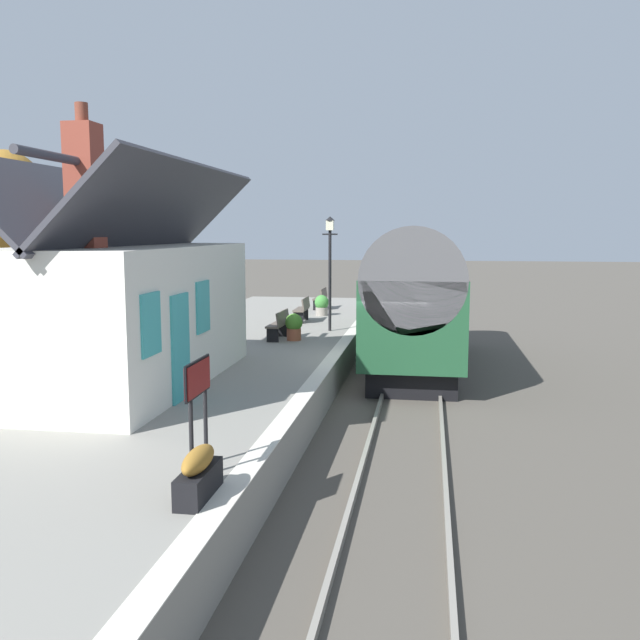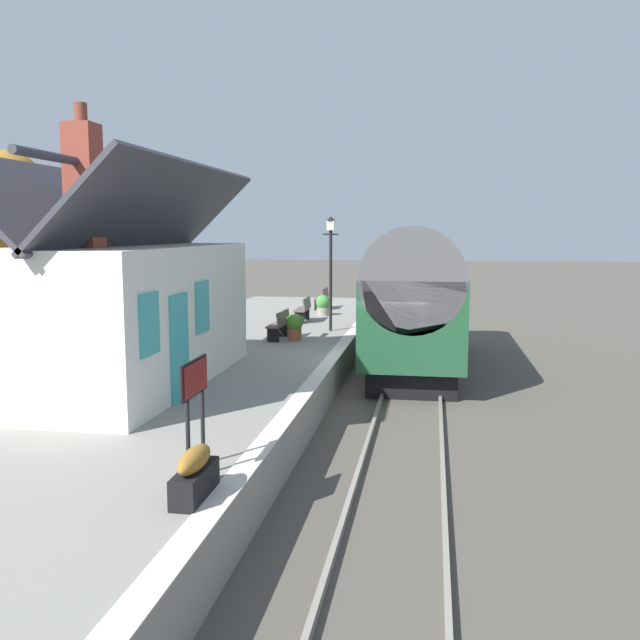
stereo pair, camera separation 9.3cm
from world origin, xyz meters
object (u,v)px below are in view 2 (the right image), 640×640
object	(u,v)px
planter_corner_building	(294,326)
planter_edge_near	(323,305)
lamp_post_platform	(331,252)
bench_near_building	(322,298)
planter_edge_far	(195,474)
station_sign_board	(195,387)
train	(417,296)
bench_mid_platform	(280,324)
station_building	(127,308)
tree_far_right	(9,206)
bench_platform_end	(304,309)

from	to	relation	value
planter_corner_building	planter_edge_near	distance (m)	6.21
lamp_post_platform	bench_near_building	bearing A→B (deg)	11.51
planter_edge_near	lamp_post_platform	distance (m)	4.73
planter_edge_near	lamp_post_platform	world-z (taller)	lamp_post_platform
planter_edge_far	station_sign_board	world-z (taller)	station_sign_board
train	planter_edge_near	distance (m)	6.59
planter_edge_far	station_sign_board	distance (m)	1.32
bench_mid_platform	planter_edge_far	xyz separation A→B (m)	(-12.52, -1.72, -0.17)
station_building	tree_far_right	size ratio (longest dim) A/B	1.08
station_sign_board	tree_far_right	world-z (taller)	tree_far_right
bench_mid_platform	station_sign_board	size ratio (longest dim) A/B	0.90
station_building	planter_corner_building	xyz separation A→B (m)	(6.41, -2.38, -1.21)
bench_mid_platform	lamp_post_platform	distance (m)	3.23
planter_edge_far	lamp_post_platform	distance (m)	14.75
bench_near_building	station_sign_board	bearing A→B (deg)	-175.92
bench_mid_platform	planter_corner_building	bearing A→B (deg)	-100.60
bench_mid_platform	planter_edge_near	size ratio (longest dim) A/B	1.75
station_building	tree_far_right	bearing A→B (deg)	42.69
bench_platform_end	tree_far_right	bearing A→B (deg)	93.48
planter_corner_building	tree_far_right	xyz separation A→B (m)	(3.60, 11.62, 3.80)
train	tree_far_right	xyz separation A→B (m)	(2.73, 15.25, 2.90)
planter_edge_far	station_building	bearing A→B (deg)	31.03
station_building	bench_mid_platform	xyz separation A→B (m)	(6.50, -1.90, -1.17)
train	bench_near_building	world-z (taller)	train
station_building	lamp_post_platform	distance (m)	9.17
bench_platform_end	planter_corner_building	distance (m)	4.30
planter_corner_building	planter_edge_near	size ratio (longest dim) A/B	1.01
station_building	station_sign_board	xyz separation A→B (m)	(-5.08, -3.31, -0.46)
tree_far_right	station_sign_board	bearing A→B (deg)	-140.27
station_building	bench_platform_end	world-z (taller)	station_building
station_building	train	bearing A→B (deg)	-39.57
lamp_post_platform	tree_far_right	bearing A→B (deg)	83.25
train	bench_platform_end	size ratio (longest dim) A/B	6.67
bench_platform_end	planter_edge_far	xyz separation A→B (m)	(-16.70, -1.76, -0.17)
station_sign_board	lamp_post_platform	bearing A→B (deg)	0.55
planter_corner_building	station_building	bearing A→B (deg)	159.62
station_building	bench_platform_end	distance (m)	10.91
bench_near_building	train	bearing A→B (deg)	-151.45
planter_edge_near	bench_mid_platform	bearing A→B (deg)	176.61
planter_corner_building	lamp_post_platform	world-z (taller)	lamp_post_platform
bench_near_building	planter_corner_building	distance (m)	8.49
bench_platform_end	station_sign_board	xyz separation A→B (m)	(-15.77, -1.44, 0.71)
bench_platform_end	planter_edge_near	bearing A→B (deg)	-11.66
bench_mid_platform	planter_edge_far	size ratio (longest dim) A/B	1.38
station_building	planter_edge_far	xyz separation A→B (m)	(-6.02, -3.62, -1.34)
train	station_building	size ratio (longest dim) A/B	1.21
train	planter_corner_building	size ratio (longest dim) A/B	11.53
bench_mid_platform	planter_corner_building	size ratio (longest dim) A/B	1.73
bench_platform_end	lamp_post_platform	distance (m)	3.31
planter_edge_near	bench_platform_end	bearing A→B (deg)	168.34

